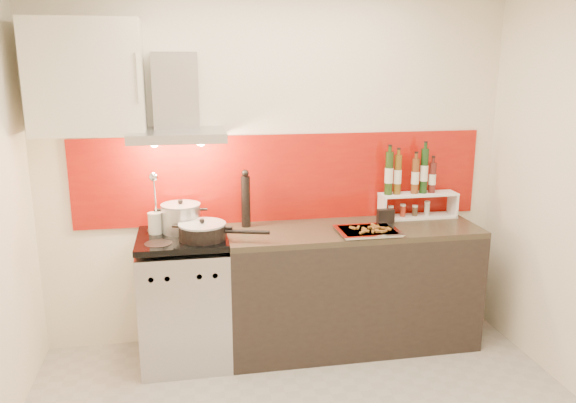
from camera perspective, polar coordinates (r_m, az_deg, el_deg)
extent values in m
cube|color=silver|center=(4.10, -1.14, 3.52)|extent=(3.40, 0.02, 2.60)
cube|color=#9A0B08|center=(4.12, -0.42, 2.42)|extent=(3.00, 0.02, 0.64)
cube|color=#B7B7BA|center=(4.02, -10.41, -10.07)|extent=(0.60, 0.60, 0.84)
cube|color=black|center=(3.80, -10.32, -13.06)|extent=(0.50, 0.02, 0.40)
cube|color=#B7B7BA|center=(3.64, -10.59, -7.58)|extent=(0.56, 0.02, 0.12)
cube|color=#FF190C|center=(3.64, -10.59, -7.61)|extent=(0.10, 0.01, 0.04)
cube|color=black|center=(3.86, -10.71, -3.68)|extent=(0.60, 0.60, 0.04)
cube|color=black|center=(4.18, 6.46, -8.83)|extent=(1.80, 0.60, 0.86)
cube|color=black|center=(4.03, 6.63, -2.92)|extent=(1.80, 0.60, 0.04)
cube|color=#B7B7BA|center=(3.76, -11.18, 6.63)|extent=(0.62, 0.50, 0.06)
cube|color=#B7B7BA|center=(3.89, -11.36, 10.99)|extent=(0.30, 0.18, 0.50)
sphere|color=#FFD18C|center=(3.77, -13.44, 5.92)|extent=(0.07, 0.07, 0.07)
sphere|color=#FFD18C|center=(3.77, -8.86, 6.12)|extent=(0.07, 0.07, 0.07)
cube|color=silver|center=(3.86, -19.80, 11.78)|extent=(0.70, 0.35, 0.72)
cylinder|color=#B7B7BA|center=(3.91, -10.80, -1.73)|extent=(0.26, 0.26, 0.18)
cylinder|color=#99999E|center=(3.89, -10.87, -0.34)|extent=(0.27, 0.27, 0.01)
sphere|color=black|center=(3.88, -10.88, 0.02)|extent=(0.03, 0.03, 0.03)
cylinder|color=black|center=(3.74, -8.70, -3.08)|extent=(0.31, 0.31, 0.10)
cylinder|color=#99999E|center=(3.72, -8.73, -2.29)|extent=(0.31, 0.31, 0.01)
sphere|color=black|center=(3.71, -8.74, -1.92)|extent=(0.03, 0.03, 0.03)
cylinder|color=black|center=(3.67, -4.15, -3.10)|extent=(0.29, 0.11, 0.03)
cylinder|color=silver|center=(3.91, -13.35, -2.22)|extent=(0.09, 0.09, 0.16)
cylinder|color=silver|center=(3.86, -13.37, 0.68)|extent=(0.01, 0.07, 0.29)
sphere|color=silver|center=(3.77, -13.52, 2.46)|extent=(0.06, 0.06, 0.06)
cylinder|color=black|center=(3.99, -4.32, -0.02)|extent=(0.06, 0.06, 0.37)
sphere|color=black|center=(3.94, -4.37, 2.88)|extent=(0.05, 0.05, 0.05)
cube|color=white|center=(4.36, 12.99, -1.49)|extent=(0.59, 0.16, 0.01)
cube|color=white|center=(4.24, 9.52, -0.61)|extent=(0.01, 0.16, 0.17)
cube|color=white|center=(4.46, 16.40, -0.26)|extent=(0.02, 0.16, 0.17)
cube|color=white|center=(4.32, 13.11, 0.73)|extent=(0.59, 0.16, 0.02)
cylinder|color=#1D3210|center=(4.20, 10.22, 2.84)|extent=(0.06, 0.06, 0.32)
cylinder|color=#5B400F|center=(4.23, 11.08, 2.70)|extent=(0.05, 0.05, 0.30)
cylinder|color=brown|center=(4.28, 12.79, 2.54)|extent=(0.06, 0.06, 0.26)
cylinder|color=black|center=(4.30, 13.66, 3.04)|extent=(0.06, 0.06, 0.34)
cylinder|color=#4A1713|center=(4.34, 14.44, 2.35)|extent=(0.05, 0.05, 0.23)
cylinder|color=beige|center=(4.27, 10.38, -1.08)|extent=(0.04, 0.04, 0.07)
cylinder|color=maroon|center=(4.31, 11.58, -0.96)|extent=(0.04, 0.04, 0.08)
cylinder|color=#433221|center=(4.35, 12.76, -0.98)|extent=(0.04, 0.04, 0.07)
cylinder|color=#B9BCB0|center=(4.38, 13.93, -0.75)|extent=(0.04, 0.04, 0.09)
cube|color=black|center=(4.12, 9.88, -1.49)|extent=(0.12, 0.05, 0.10)
cube|color=silver|center=(3.91, 8.09, -3.03)|extent=(0.40, 0.31, 0.01)
cube|color=silver|center=(3.91, 8.10, -2.89)|extent=(0.42, 0.33, 0.01)
cube|color=red|center=(3.91, 8.10, -2.89)|extent=(0.36, 0.27, 0.01)
cube|color=brown|center=(3.86, 9.72, -3.00)|extent=(0.05, 0.04, 0.01)
cube|color=brown|center=(3.85, 7.86, -2.97)|extent=(0.05, 0.04, 0.01)
cube|color=brown|center=(3.99, 8.68, -2.40)|extent=(0.02, 0.06, 0.01)
cube|color=brown|center=(3.93, 10.12, -2.72)|extent=(0.04, 0.06, 0.01)
cube|color=brown|center=(3.95, 8.46, -2.58)|extent=(0.06, 0.03, 0.01)
cube|color=brown|center=(3.87, 8.86, -2.93)|extent=(0.06, 0.03, 0.01)
cube|color=brown|center=(3.85, 8.65, -3.01)|extent=(0.04, 0.05, 0.01)
cube|color=brown|center=(3.82, 7.55, -3.12)|extent=(0.05, 0.05, 0.01)
cube|color=brown|center=(3.96, 8.92, -2.53)|extent=(0.05, 0.04, 0.01)
cube|color=brown|center=(3.94, 9.80, -2.67)|extent=(0.06, 0.03, 0.01)
cube|color=brown|center=(3.85, 9.24, -3.01)|extent=(0.05, 0.02, 0.01)
cube|color=brown|center=(3.92, 8.66, -2.69)|extent=(0.03, 0.06, 0.01)
cube|color=brown|center=(3.89, 7.77, -2.78)|extent=(0.03, 0.06, 0.01)
cube|color=brown|center=(3.91, 6.59, -2.67)|extent=(0.04, 0.05, 0.01)
cube|color=brown|center=(3.92, 7.14, -2.64)|extent=(0.04, 0.05, 0.01)
cube|color=brown|center=(3.93, 9.03, -2.65)|extent=(0.05, 0.04, 0.01)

